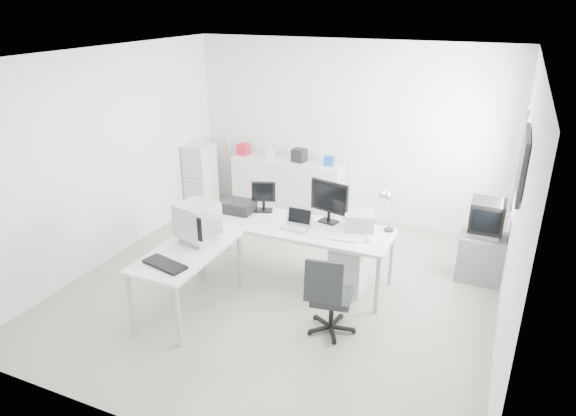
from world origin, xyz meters
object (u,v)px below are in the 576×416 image
at_px(laser_printer, 359,221).
at_px(filing_cabinet, 201,178).
at_px(inkjet_printer, 238,206).
at_px(laptop, 296,221).
at_px(sideboard, 288,187).
at_px(side_desk, 189,279).
at_px(lcd_monitor_small, 264,197).
at_px(tv_cabinet, 481,257).
at_px(lcd_monitor_large, 329,202).
at_px(office_chair, 332,293).
at_px(crt_monitor, 198,223).
at_px(crt_tv, 487,219).
at_px(main_desk, 295,252).
at_px(drawer_pedestal, 349,266).

bearing_deg(laser_printer, filing_cabinet, 141.13).
distance_m(inkjet_printer, filing_cabinet, 2.07).
height_order(laptop, sideboard, laptop).
bearing_deg(side_desk, laptop, 48.01).
height_order(lcd_monitor_small, tv_cabinet, lcd_monitor_small).
height_order(lcd_monitor_large, office_chair, lcd_monitor_large).
height_order(lcd_monitor_large, sideboard, lcd_monitor_large).
height_order(laptop, crt_monitor, crt_monitor).
xyz_separation_m(lcd_monitor_large, crt_monitor, (-1.20, -1.10, -0.04)).
height_order(side_desk, filing_cabinet, filing_cabinet).
bearing_deg(laser_printer, laptop, -171.67).
bearing_deg(office_chair, laser_printer, 82.99).
relative_size(inkjet_printer, crt_tv, 0.82).
xyz_separation_m(crt_monitor, office_chair, (1.64, -0.02, -0.51)).
bearing_deg(filing_cabinet, crt_monitor, -57.73).
distance_m(laptop, crt_monitor, 1.18).
relative_size(laser_printer, filing_cabinet, 0.31).
distance_m(office_chair, sideboard, 3.32).
relative_size(inkjet_printer, lcd_monitor_small, 1.05).
distance_m(laser_printer, crt_tv, 1.59).
relative_size(crt_tv, sideboard, 0.27).
xyz_separation_m(office_chair, crt_tv, (1.37, 1.82, 0.36)).
relative_size(lcd_monitor_large, filing_cabinet, 0.49).
height_order(side_desk, tv_cabinet, side_desk).
relative_size(inkjet_printer, office_chair, 0.44).
relative_size(laptop, sideboard, 0.18).
distance_m(laptop, laser_printer, 0.77).
distance_m(laptop, filing_cabinet, 2.90).
xyz_separation_m(side_desk, lcd_monitor_large, (1.20, 1.35, 0.65)).
height_order(crt_monitor, office_chair, crt_monitor).
distance_m(main_desk, filing_cabinet, 2.79).
bearing_deg(crt_monitor, side_desk, -76.53).
xyz_separation_m(crt_tv, sideboard, (-3.11, 1.01, -0.37)).
bearing_deg(office_chair, laptop, 124.57).
bearing_deg(inkjet_printer, main_desk, -6.44).
distance_m(lcd_monitor_small, crt_tv, 2.80).
relative_size(lcd_monitor_small, lcd_monitor_large, 0.72).
bearing_deg(tv_cabinet, office_chair, -126.90).
bearing_deg(filing_cabinet, drawer_pedestal, -25.63).
bearing_deg(laser_printer, inkjet_printer, 168.06).
bearing_deg(main_desk, inkjet_printer, 173.29).
distance_m(sideboard, filing_cabinet, 1.46).
height_order(lcd_monitor_large, laptop, lcd_monitor_large).
distance_m(lcd_monitor_large, laptop, 0.49).
bearing_deg(lcd_monitor_small, side_desk, -121.34).
distance_m(laser_printer, crt_monitor, 1.93).
relative_size(office_chair, sideboard, 0.51).
relative_size(main_desk, sideboard, 1.31).
height_order(office_chair, crt_tv, crt_tv).
distance_m(lcd_monitor_small, laptop, 0.70).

